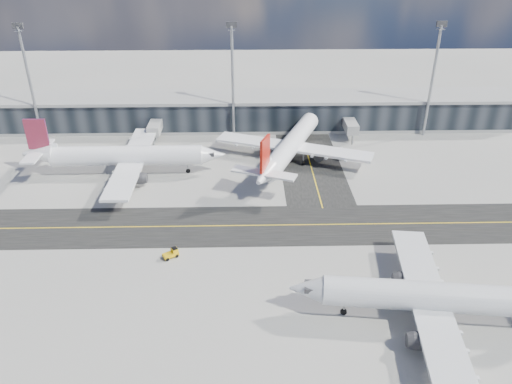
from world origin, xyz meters
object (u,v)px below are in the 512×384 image
baggage_tug (172,253)px  airliner_near (443,298)px  service_van (340,152)px  airliner_af (124,156)px  airliner_redtail (291,145)px

baggage_tug → airliner_near: bearing=35.5°
baggage_tug → service_van: bearing=107.0°
airliner_af → airliner_near: bearing=47.9°
airliner_redtail → baggage_tug: size_ratio=14.95×
airliner_redtail → baggage_tug: 43.79m
airliner_af → baggage_tug: 35.21m
service_van → airliner_near: bearing=-95.3°
airliner_af → airliner_near: size_ratio=1.04×
airliner_af → baggage_tug: bearing=23.7°
airliner_redtail → baggage_tug: airliner_redtail is taller
airliner_near → baggage_tug: bearing=74.7°
airliner_af → airliner_redtail: 37.41m
baggage_tug → service_van: (35.28, 40.91, 0.05)m
baggage_tug → service_van: size_ratio=0.46×
airliner_near → service_van: airliner_near is taller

